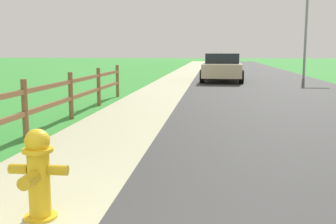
# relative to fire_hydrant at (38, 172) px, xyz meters

# --- Properties ---
(ground_plane) EXTENTS (120.00, 120.00, 0.00)m
(ground_plane) POSITION_rel_fire_hydrant_xyz_m (0.60, 23.35, -0.46)
(ground_plane) COLOR green
(road_asphalt) EXTENTS (7.00, 66.00, 0.01)m
(road_asphalt) POSITION_rel_fire_hydrant_xyz_m (4.10, 25.35, -0.46)
(road_asphalt) COLOR #363636
(road_asphalt) RESTS_ON ground
(curb_concrete) EXTENTS (6.00, 66.00, 0.01)m
(curb_concrete) POSITION_rel_fire_hydrant_xyz_m (-2.40, 25.35, -0.46)
(curb_concrete) COLOR #B5B48E
(curb_concrete) RESTS_ON ground
(grass_verge) EXTENTS (5.00, 66.00, 0.00)m
(grass_verge) POSITION_rel_fire_hydrant_xyz_m (-3.90, 25.35, -0.46)
(grass_verge) COLOR green
(grass_verge) RESTS_ON ground
(fire_hydrant) EXTENTS (0.57, 0.48, 0.88)m
(fire_hydrant) POSITION_rel_fire_hydrant_xyz_m (0.00, 0.00, 0.00)
(fire_hydrant) COLOR yellow
(fire_hydrant) RESTS_ON ground
(rail_fence) EXTENTS (0.11, 11.90, 1.12)m
(rail_fence) POSITION_rel_fire_hydrant_xyz_m (-1.66, 4.40, 0.19)
(rail_fence) COLOR brown
(rail_fence) RESTS_ON ground
(parked_suv_beige) EXTENTS (2.28, 4.97, 1.46)m
(parked_suv_beige) POSITION_rel_fire_hydrant_xyz_m (2.15, 18.21, 0.29)
(parked_suv_beige) COLOR #C6B793
(parked_suv_beige) RESTS_ON ground
(street_lamp) EXTENTS (1.17, 0.20, 5.72)m
(street_lamp) POSITION_rel_fire_hydrant_xyz_m (6.98, 20.46, 2.98)
(street_lamp) COLOR gray
(street_lamp) RESTS_ON ground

